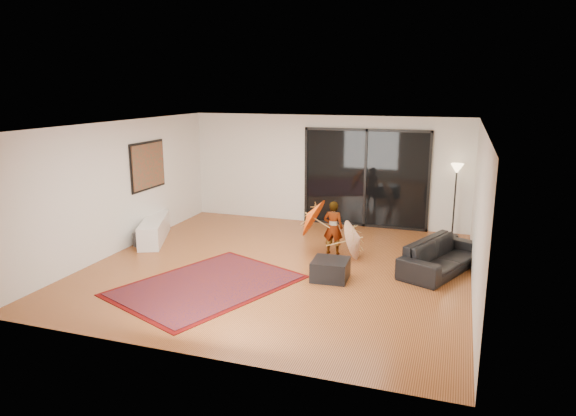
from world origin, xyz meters
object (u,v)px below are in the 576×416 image
at_px(media_console, 154,229).
at_px(ottoman, 330,269).
at_px(child, 333,228).
at_px(sofa, 441,256).

xyz_separation_m(media_console, ottoman, (4.34, -1.08, -0.07)).
height_order(ottoman, child, child).
bearing_deg(child, ottoman, 101.57).
xyz_separation_m(media_console, child, (4.04, 0.34, 0.31)).
relative_size(ottoman, child, 0.57).
distance_m(sofa, ottoman, 2.15).
bearing_deg(ottoman, media_console, 166.05).
xyz_separation_m(sofa, child, (-2.16, 0.35, 0.26)).
bearing_deg(child, sofa, 170.28).
bearing_deg(sofa, child, 104.41).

